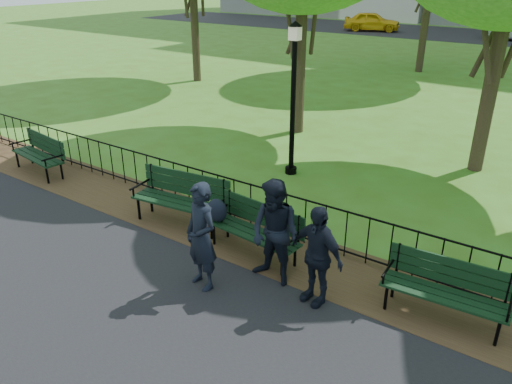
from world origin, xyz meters
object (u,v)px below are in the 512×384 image
Objects in this scene: park_bench_main at (240,218)px; lamppost at (293,95)px; park_bench_left_b at (40,150)px; person_right at (316,255)px; person_mid at (275,233)px; person_left at (201,237)px; park_bench_left_a at (182,193)px; park_bench_right_a at (447,284)px; taxi at (372,21)px.

lamppost is (-1.14, 3.60, 1.32)m from park_bench_main.
park_bench_left_b is 0.51× the size of lamppost.
lamppost is at bearing 137.73° from person_right.
lamppost is 4.74m from person_mid.
park_bench_left_b is 1.05× the size of person_left.
lamppost is (0.39, 3.42, 1.30)m from park_bench_left_a.
park_bench_right_a is 1.02× the size of person_mid.
taxi reaches higher than park_bench_main.
park_bench_main is 0.93× the size of park_bench_left_a.
park_bench_main is 1.03× the size of park_bench_left_b.
park_bench_left_b is at bearing -172.83° from person_right.
person_mid reaches higher than park_bench_left_b.
person_right reaches higher than park_bench_main.
park_bench_right_a is at bearing -175.16° from taxi.
lamppost reaches higher than park_bench_left_a.
park_bench_left_a is at bearing 179.88° from person_right.
park_bench_left_b is 1.04× the size of park_bench_right_a.
person_left is (0.18, -1.23, 0.26)m from park_bench_main.
park_bench_left_a reaches higher than park_bench_main.
person_mid is at bearing -21.87° from park_bench_left_a.
lamppost reaches higher than person_right.
park_bench_left_a is at bearing 7.35° from park_bench_left_b.
person_right is (1.63, 0.66, -0.08)m from person_left.
person_left is at bearing -76.49° from park_bench_main.
person_left is at bearing -145.44° from person_right.
park_bench_main is 1.90m from person_right.
person_left is at bearing 178.96° from taxi.
person_mid is 0.78m from person_right.
park_bench_left_a is at bearing 170.80° from person_mid.
person_left is at bearing -46.96° from park_bench_left_a.
person_right is at bearing 36.60° from person_left.
park_bench_left_b is 7.99m from person_right.
park_bench_left_a is 1.16× the size of person_left.
person_right reaches higher than park_bench_right_a.
park_bench_main reaches higher than park_bench_left_b.
lamppost is 5.11m from person_left.
park_bench_right_a is 5.95m from lamppost.
park_bench_left_b is 6.22m from lamppost.
person_mid is (2.17, -4.08, -1.06)m from lamppost.
taxi is (-5.02, 31.87, 0.15)m from park_bench_left_b.
park_bench_left_a is 2.23m from person_left.
person_mid is at bearing -19.74° from park_bench_main.
person_left is at bearing -133.54° from person_mid.
park_bench_left_b is at bearing 176.14° from park_bench_right_a.
lamppost is (-4.65, 3.44, 1.38)m from park_bench_right_a.
park_bench_right_a is (3.51, 0.15, -0.06)m from park_bench_main.
taxi is at bearing 115.74° from person_mid.
person_mid is at bearing -169.41° from park_bench_right_a.
park_bench_main is 33.93m from taxi.
person_left is at bearing -5.22° from park_bench_left_b.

